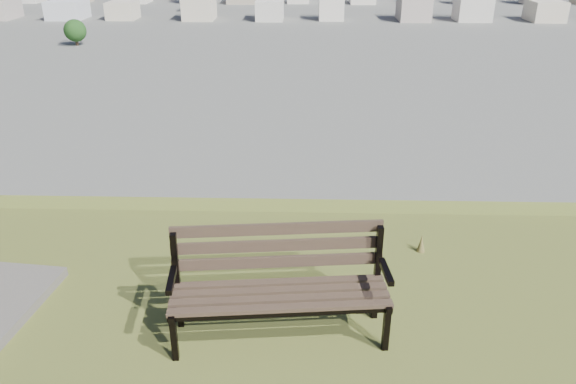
{
  "coord_description": "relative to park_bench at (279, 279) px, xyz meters",
  "views": [
    {
      "loc": [
        1.25,
        -1.53,
        27.82
      ],
      "look_at": [
        1.09,
        3.88,
        25.3
      ],
      "focal_mm": 35.0,
      "sensor_mm": 36.0,
      "label": 1
    }
  ],
  "objects": [
    {
      "name": "park_bench",
      "position": [
        0.0,
        0.0,
        0.0
      ],
      "size": [
        1.65,
        0.67,
        0.84
      ],
      "rotation": [
        0.0,
        0.0,
        0.1
      ],
      "color": "#463628",
      "rests_on": "hilltop_mesa"
    }
  ]
}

